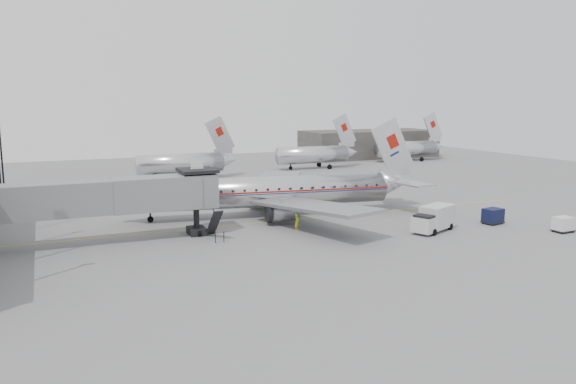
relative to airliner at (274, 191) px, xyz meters
name	(u,v)px	position (x,y,z in m)	size (l,w,h in m)	color
ground	(299,233)	(-0.93, -8.90, -2.74)	(160.00, 160.00, 0.00)	slate
hangar	(369,144)	(44.07, 51.10, 0.26)	(30.00, 12.00, 6.00)	#353330
apron_line	(301,219)	(2.07, -2.90, -2.74)	(0.15, 60.00, 0.01)	gold
jet_bridge	(116,197)	(-17.60, -5.23, 1.44)	(21.00, 6.20, 7.10)	slate
distant_aircraft_near	(182,162)	(-2.73, 33.10, -0.01)	(16.39, 3.20, 10.26)	silver
distant_aircraft_mid	(313,154)	(23.27, 37.10, -0.01)	(16.39, 3.20, 10.26)	silver
distant_aircraft_far	(407,148)	(47.27, 41.10, -0.01)	(16.39, 3.20, 10.26)	silver
airliner	(274,191)	(0.00, 0.00, 0.00)	(34.34, 31.61, 10.90)	silver
service_van	(434,218)	(11.59, -13.50, -1.42)	(5.72, 4.01, 2.52)	#BDBDBF
baggage_cart_navy	(493,216)	(19.47, -13.24, -1.88)	(2.32, 1.92, 1.63)	black
baggage_cart_white	(563,224)	(23.12, -18.90, -1.94)	(1.96, 1.52, 1.51)	silver
ramp_worker	(297,222)	(-0.54, -7.49, -1.91)	(0.61, 0.40, 1.67)	yellow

